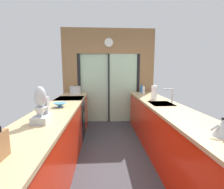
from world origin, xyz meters
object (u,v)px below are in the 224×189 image
at_px(paper_towel_roll, 154,93).
at_px(soap_bottle_near, 144,90).
at_px(mixing_bowl, 60,105).
at_px(stock_pot, 75,90).
at_px(stand_mixer, 41,109).
at_px(soap_bottle_far, 141,89).
at_px(oven_range, 71,118).
at_px(kettle, 222,128).

bearing_deg(paper_towel_roll, soap_bottle_near, 90.00).
xyz_separation_m(soap_bottle_near, paper_towel_roll, (0.00, -0.84, 0.04)).
bearing_deg(mixing_bowl, stock_pot, 90.00).
bearing_deg(mixing_bowl, stand_mixer, -90.00).
height_order(mixing_bowl, soap_bottle_far, soap_bottle_far).
distance_m(stand_mixer, paper_towel_roll, 2.26).
xyz_separation_m(stand_mixer, paper_towel_roll, (1.78, 1.39, -0.02)).
bearing_deg(soap_bottle_far, stock_pot, -173.33).
bearing_deg(soap_bottle_far, stand_mixer, -125.46).
distance_m(stand_mixer, soap_bottle_far, 3.07).
bearing_deg(oven_range, kettle, -50.43).
relative_size(mixing_bowl, kettle, 0.92).
height_order(mixing_bowl, stock_pot, stock_pot).
xyz_separation_m(oven_range, soap_bottle_near, (1.80, 0.56, 0.56)).
relative_size(stand_mixer, paper_towel_roll, 1.34).
bearing_deg(stand_mixer, soap_bottle_near, 51.42).
distance_m(stock_pot, soap_bottle_near, 1.78).
distance_m(stand_mixer, soap_bottle_near, 2.86).
xyz_separation_m(mixing_bowl, paper_towel_roll, (1.78, 0.62, 0.10)).
bearing_deg(oven_range, stock_pot, 88.31).
xyz_separation_m(oven_range, kettle, (1.80, -2.18, 0.54)).
bearing_deg(mixing_bowl, kettle, -35.89).
height_order(kettle, soap_bottle_far, soap_bottle_far).
height_order(soap_bottle_far, paper_towel_roll, paper_towel_roll).
height_order(oven_range, paper_towel_roll, paper_towel_roll).
height_order(stock_pot, soap_bottle_near, soap_bottle_near).
xyz_separation_m(soap_bottle_near, soap_bottle_far, (0.00, 0.27, 0.00)).
xyz_separation_m(oven_range, stand_mixer, (0.02, -1.67, 0.63)).
relative_size(mixing_bowl, soap_bottle_far, 0.91).
xyz_separation_m(stock_pot, soap_bottle_far, (1.78, 0.21, 0.00)).
bearing_deg(oven_range, stand_mixer, -89.37).
bearing_deg(kettle, paper_towel_roll, 90.05).
distance_m(mixing_bowl, stand_mixer, 0.79).
xyz_separation_m(mixing_bowl, soap_bottle_near, (1.78, 1.45, 0.06)).
relative_size(oven_range, kettle, 3.88).
height_order(stock_pot, kettle, stock_pot).
bearing_deg(stand_mixer, kettle, -16.03).
bearing_deg(stand_mixer, mixing_bowl, 90.00).
distance_m(kettle, paper_towel_roll, 1.91).
bearing_deg(soap_bottle_far, paper_towel_roll, -90.00).
distance_m(kettle, soap_bottle_near, 2.74).
relative_size(mixing_bowl, paper_towel_roll, 0.70).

